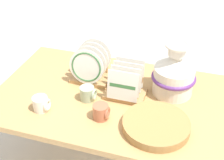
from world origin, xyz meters
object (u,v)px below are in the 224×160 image
(dish_rack_round_plates, at_px, (90,68))
(mug_cream_glaze, at_px, (41,104))
(dish_rack_square_plates, at_px, (126,86))
(wicker_charger_stack, at_px, (156,125))
(mug_sage_glaze, at_px, (88,94))
(ceramic_vase, at_px, (174,73))
(mug_terracotta_glaze, at_px, (101,112))

(dish_rack_round_plates, height_order, mug_cream_glaze, dish_rack_round_plates)
(dish_rack_square_plates, bearing_deg, wicker_charger_stack, -46.02)
(dish_rack_square_plates, relative_size, mug_sage_glaze, 2.54)
(dish_rack_square_plates, distance_m, wicker_charger_stack, 0.31)
(mug_sage_glaze, xyz_separation_m, mug_cream_glaze, (-0.20, -0.16, 0.00))
(dish_rack_round_plates, bearing_deg, ceramic_vase, 2.49)
(wicker_charger_stack, distance_m, mug_terracotta_glaze, 0.29)
(mug_sage_glaze, bearing_deg, ceramic_vase, 25.54)
(wicker_charger_stack, distance_m, mug_sage_glaze, 0.42)
(ceramic_vase, distance_m, dish_rack_round_plates, 0.49)
(ceramic_vase, relative_size, mug_terracotta_glaze, 3.58)
(dish_rack_round_plates, height_order, mug_sage_glaze, dish_rack_round_plates)
(ceramic_vase, xyz_separation_m, dish_rack_round_plates, (-0.49, -0.02, -0.04))
(ceramic_vase, distance_m, mug_terracotta_glaze, 0.47)
(wicker_charger_stack, height_order, mug_sage_glaze, mug_sage_glaze)
(dish_rack_square_plates, relative_size, mug_cream_glaze, 2.54)
(dish_rack_square_plates, xyz_separation_m, mug_sage_glaze, (-0.19, -0.10, -0.02))
(dish_rack_round_plates, bearing_deg, mug_terracotta_glaze, -61.29)
(mug_cream_glaze, bearing_deg, dish_rack_square_plates, 33.72)
(dish_rack_round_plates, xyz_separation_m, dish_rack_square_plates, (0.24, -0.08, -0.03))
(ceramic_vase, height_order, wicker_charger_stack, ceramic_vase)
(dish_rack_square_plates, bearing_deg, mug_sage_glaze, -151.26)
(wicker_charger_stack, xyz_separation_m, mug_terracotta_glaze, (-0.29, -0.00, 0.02))
(mug_terracotta_glaze, bearing_deg, mug_sage_glaze, 133.12)
(dish_rack_square_plates, distance_m, mug_sage_glaze, 0.22)
(mug_sage_glaze, relative_size, mug_cream_glaze, 1.00)
(dish_rack_square_plates, relative_size, wicker_charger_stack, 0.67)
(ceramic_vase, height_order, mug_sage_glaze, ceramic_vase)
(ceramic_vase, xyz_separation_m, mug_cream_glaze, (-0.64, -0.37, -0.09))
(ceramic_vase, relative_size, dish_rack_square_plates, 1.41)
(wicker_charger_stack, distance_m, mug_cream_glaze, 0.61)
(mug_terracotta_glaze, bearing_deg, dish_rack_round_plates, 118.71)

